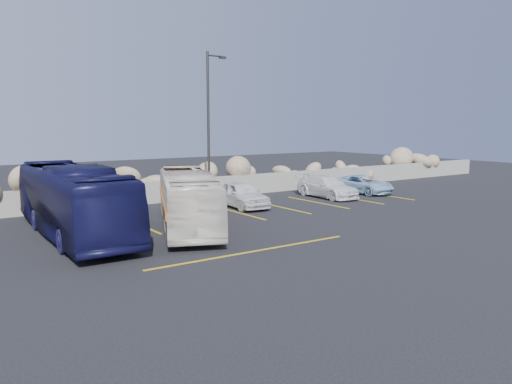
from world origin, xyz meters
TOP-DOWN VIEW (x-y plane):
  - ground at (0.00, 0.00)m, footprint 90.00×90.00m
  - seawall at (0.00, 12.00)m, footprint 60.00×0.40m
  - riprap_pile at (0.00, 13.20)m, footprint 54.00×2.80m
  - parking_lines at (4.64, 5.57)m, footprint 18.16×9.36m
  - lamppost at (2.56, 9.50)m, footprint 1.14×0.18m
  - vintage_bus at (-1.04, 5.03)m, footprint 5.16×8.73m
  - tour_coach at (-5.37, 6.18)m, footprint 2.49×9.95m
  - car_a at (3.63, 8.10)m, footprint 1.94×4.11m
  - car_c at (9.72, 8.16)m, footprint 1.88×4.36m
  - car_d at (12.80, 8.23)m, footprint 2.13×4.17m

SIDE VIEW (x-z plane):
  - ground at x=0.00m, z-range 0.00..0.00m
  - parking_lines at x=4.64m, z-range 0.00..0.01m
  - car_d at x=12.80m, z-range 0.00..1.13m
  - seawall at x=0.00m, z-range 0.00..1.20m
  - car_c at x=9.72m, z-range 0.00..1.25m
  - car_a at x=3.63m, z-range 0.00..1.36m
  - vintage_bus at x=-1.04m, z-range 0.00..2.40m
  - riprap_pile at x=0.00m, z-range 0.00..2.60m
  - tour_coach at x=-5.37m, z-range 0.00..2.76m
  - lamppost at x=2.56m, z-range 0.30..8.30m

